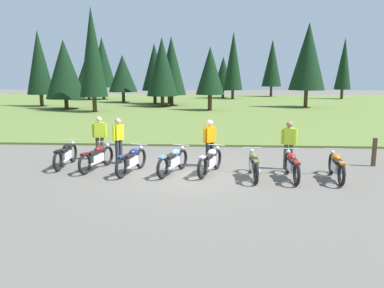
% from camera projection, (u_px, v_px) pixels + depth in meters
% --- Properties ---
extents(ground_plane, '(140.00, 140.00, 0.00)m').
position_uv_depth(ground_plane, '(191.00, 174.00, 12.56)').
color(ground_plane, '#605B54').
extents(grass_moorland, '(80.00, 44.00, 0.10)m').
position_uv_depth(grass_moorland, '(208.00, 106.00, 38.92)').
color(grass_moorland, '#5B7033').
rests_on(grass_moorland, ground).
extents(forest_treeline, '(36.20, 27.03, 8.73)m').
position_uv_depth(forest_treeline, '(173.00, 65.00, 42.06)').
color(forest_treeline, '#47331E').
rests_on(forest_treeline, ground).
extents(motorcycle_black, '(0.62, 2.10, 0.88)m').
position_uv_depth(motorcycle_black, '(66.00, 154.00, 13.55)').
color(motorcycle_black, black).
rests_on(motorcycle_black, ground).
extents(motorcycle_maroon, '(0.79, 2.05, 0.88)m').
position_uv_depth(motorcycle_maroon, '(97.00, 157.00, 13.10)').
color(motorcycle_maroon, black).
rests_on(motorcycle_maroon, ground).
extents(motorcycle_navy, '(0.78, 2.06, 0.88)m').
position_uv_depth(motorcycle_navy, '(132.00, 160.00, 12.65)').
color(motorcycle_navy, black).
rests_on(motorcycle_navy, ground).
extents(motorcycle_sky_blue, '(0.93, 2.00, 0.88)m').
position_uv_depth(motorcycle_sky_blue, '(173.00, 161.00, 12.57)').
color(motorcycle_sky_blue, black).
rests_on(motorcycle_sky_blue, ground).
extents(motorcycle_silver, '(0.90, 2.01, 0.88)m').
position_uv_depth(motorcycle_silver, '(210.00, 161.00, 12.57)').
color(motorcycle_silver, black).
rests_on(motorcycle_silver, ground).
extents(motorcycle_olive, '(0.62, 2.10, 0.88)m').
position_uv_depth(motorcycle_olive, '(254.00, 164.00, 12.04)').
color(motorcycle_olive, black).
rests_on(motorcycle_olive, ground).
extents(motorcycle_red, '(0.62, 2.10, 0.88)m').
position_uv_depth(motorcycle_red, '(292.00, 165.00, 11.90)').
color(motorcycle_red, black).
rests_on(motorcycle_red, ground).
extents(motorcycle_orange, '(0.62, 2.10, 0.88)m').
position_uv_depth(motorcycle_orange, '(337.00, 166.00, 11.83)').
color(motorcycle_orange, black).
rests_on(motorcycle_orange, ground).
extents(rider_in_hivis_vest, '(0.54, 0.30, 1.67)m').
position_uv_depth(rider_in_hivis_vest, '(100.00, 135.00, 14.53)').
color(rider_in_hivis_vest, '#4C4233').
rests_on(rider_in_hivis_vest, ground).
extents(rider_near_row_end, '(0.37, 0.49, 1.67)m').
position_uv_depth(rider_near_row_end, '(118.00, 138.00, 13.94)').
color(rider_near_row_end, '#2D2D38').
rests_on(rider_near_row_end, ground).
extents(rider_with_back_turned, '(0.55, 0.26, 1.67)m').
position_uv_depth(rider_with_back_turned, '(289.00, 142.00, 13.04)').
color(rider_with_back_turned, '#4C4233').
rests_on(rider_with_back_turned, ground).
extents(rider_checking_bike, '(0.46, 0.39, 1.67)m').
position_uv_depth(rider_checking_bike, '(210.00, 140.00, 13.46)').
color(rider_checking_bike, black).
rests_on(rider_checking_bike, ground).
extents(trail_marker_post, '(0.12, 0.12, 1.02)m').
position_uv_depth(trail_marker_post, '(374.00, 152.00, 13.58)').
color(trail_marker_post, '#47331E').
rests_on(trail_marker_post, ground).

